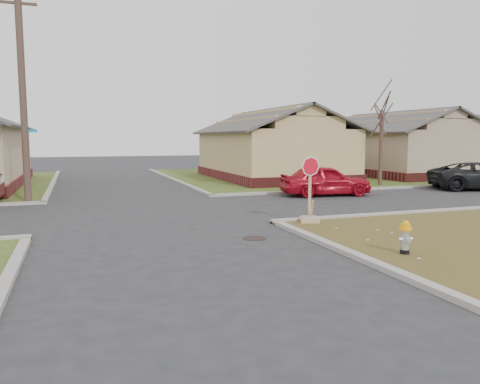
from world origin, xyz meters
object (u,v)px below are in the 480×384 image
object	(u,v)px
fire_hydrant	(405,235)
stop_sign	(310,208)
red_sedan	(325,180)
utility_pole	(22,89)

from	to	relation	value
fire_hydrant	stop_sign	bearing A→B (deg)	103.72
red_sedan	utility_pole	bearing A→B (deg)	90.31
fire_hydrant	stop_sign	world-z (taller)	stop_sign
utility_pole	red_sedan	size ratio (longest dim) A/B	2.13
fire_hydrant	red_sedan	size ratio (longest dim) A/B	0.18
stop_sign	utility_pole	bearing A→B (deg)	158.02
fire_hydrant	utility_pole	bearing A→B (deg)	138.05
stop_sign	red_sedan	xyz separation A→B (m)	(4.13, 6.25, 0.22)
utility_pole	red_sedan	world-z (taller)	utility_pole
red_sedan	stop_sign	bearing A→B (deg)	154.07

